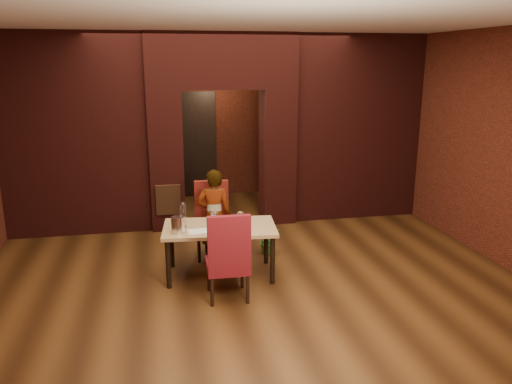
# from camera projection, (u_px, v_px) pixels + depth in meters

# --- Properties ---
(floor) EXTENTS (8.00, 8.00, 0.00)m
(floor) POSITION_uv_depth(u_px,v_px,m) (244.00, 267.00, 6.85)
(floor) COLOR #4C2C13
(floor) RESTS_ON ground
(ceiling) EXTENTS (7.00, 8.00, 0.04)m
(ceiling) POSITION_uv_depth(u_px,v_px,m) (242.00, 22.00, 6.04)
(ceiling) COLOR silver
(ceiling) RESTS_ON ground
(wall_back) EXTENTS (7.00, 0.04, 3.20)m
(wall_back) POSITION_uv_depth(u_px,v_px,m) (210.00, 119.00, 10.24)
(wall_back) COLOR maroon
(wall_back) RESTS_ON ground
(wall_front) EXTENTS (7.00, 0.04, 3.20)m
(wall_front) POSITION_uv_depth(u_px,v_px,m) (371.00, 283.00, 2.65)
(wall_front) COLOR maroon
(wall_front) RESTS_ON ground
(wall_right) EXTENTS (0.04, 8.00, 3.20)m
(wall_right) POSITION_uv_depth(u_px,v_px,m) (485.00, 144.00, 7.11)
(wall_right) COLOR maroon
(wall_right) RESTS_ON ground
(pillar_left) EXTENTS (0.55, 0.55, 2.30)m
(pillar_left) POSITION_uv_depth(u_px,v_px,m) (166.00, 160.00, 8.28)
(pillar_left) COLOR maroon
(pillar_left) RESTS_ON ground
(pillar_right) EXTENTS (0.55, 0.55, 2.30)m
(pillar_right) POSITION_uv_depth(u_px,v_px,m) (277.00, 156.00, 8.64)
(pillar_right) COLOR maroon
(pillar_right) RESTS_ON ground
(lintel) EXTENTS (2.45, 0.55, 0.90)m
(lintel) POSITION_uv_depth(u_px,v_px,m) (221.00, 61.00, 8.05)
(lintel) COLOR maroon
(lintel) RESTS_ON ground
(wing_wall_left) EXTENTS (2.28, 0.35, 3.20)m
(wing_wall_left) POSITION_uv_depth(u_px,v_px,m) (75.00, 136.00, 7.89)
(wing_wall_left) COLOR maroon
(wing_wall_left) RESTS_ON ground
(wing_wall_right) EXTENTS (2.28, 0.35, 3.20)m
(wing_wall_right) POSITION_uv_depth(u_px,v_px,m) (355.00, 128.00, 8.79)
(wing_wall_right) COLOR maroon
(wing_wall_right) RESTS_ON ground
(vent_panel) EXTENTS (0.40, 0.03, 0.50)m
(vent_panel) POSITION_uv_depth(u_px,v_px,m) (168.00, 200.00, 8.15)
(vent_panel) COLOR brown
(vent_panel) RESTS_ON ground
(rear_door) EXTENTS (0.90, 0.08, 2.10)m
(rear_door) POSITION_uv_depth(u_px,v_px,m) (191.00, 146.00, 10.25)
(rear_door) COLOR black
(rear_door) RESTS_ON ground
(rear_door_frame) EXTENTS (1.02, 0.04, 2.22)m
(rear_door_frame) POSITION_uv_depth(u_px,v_px,m) (191.00, 147.00, 10.21)
(rear_door_frame) COLOR black
(rear_door_frame) RESTS_ON ground
(dining_table) EXTENTS (1.52, 0.95, 0.68)m
(dining_table) POSITION_uv_depth(u_px,v_px,m) (220.00, 251.00, 6.54)
(dining_table) COLOR tan
(dining_table) RESTS_ON ground
(chair_far) EXTENTS (0.52, 0.52, 1.08)m
(chair_far) POSITION_uv_depth(u_px,v_px,m) (213.00, 221.00, 7.12)
(chair_far) COLOR maroon
(chair_far) RESTS_ON ground
(chair_near) EXTENTS (0.50, 0.50, 1.08)m
(chair_near) POSITION_uv_depth(u_px,v_px,m) (227.00, 255.00, 5.87)
(chair_near) COLOR maroon
(chair_near) RESTS_ON ground
(person_seated) EXTENTS (0.51, 0.36, 1.31)m
(person_seated) POSITION_uv_depth(u_px,v_px,m) (214.00, 215.00, 6.99)
(person_seated) COLOR beige
(person_seated) RESTS_ON ground
(wine_glass_a) EXTENTS (0.08, 0.08, 0.20)m
(wine_glass_a) POSITION_uv_depth(u_px,v_px,m) (213.00, 218.00, 6.45)
(wine_glass_a) COLOR white
(wine_glass_a) RESTS_ON dining_table
(wine_glass_b) EXTENTS (0.08, 0.08, 0.19)m
(wine_glass_b) POSITION_uv_depth(u_px,v_px,m) (215.00, 219.00, 6.43)
(wine_glass_b) COLOR white
(wine_glass_b) RESTS_ON dining_table
(wine_glass_c) EXTENTS (0.08, 0.08, 0.20)m
(wine_glass_c) POSITION_uv_depth(u_px,v_px,m) (240.00, 220.00, 6.37)
(wine_glass_c) COLOR white
(wine_glass_c) RESTS_ON dining_table
(tasting_sheet) EXTENTS (0.30, 0.23, 0.00)m
(tasting_sheet) POSITION_uv_depth(u_px,v_px,m) (199.00, 231.00, 6.26)
(tasting_sheet) COLOR white
(tasting_sheet) RESTS_ON dining_table
(wine_bucket) EXTENTS (0.17, 0.17, 0.20)m
(wine_bucket) POSITION_uv_depth(u_px,v_px,m) (178.00, 225.00, 6.19)
(wine_bucket) COLOR silver
(wine_bucket) RESTS_ON dining_table
(water_bottle) EXTENTS (0.08, 0.08, 0.33)m
(water_bottle) POSITION_uv_depth(u_px,v_px,m) (183.00, 215.00, 6.38)
(water_bottle) COLOR silver
(water_bottle) RESTS_ON dining_table
(potted_plant) EXTENTS (0.45, 0.44, 0.38)m
(potted_plant) POSITION_uv_depth(u_px,v_px,m) (268.00, 241.00, 7.33)
(potted_plant) COLOR #387125
(potted_plant) RESTS_ON ground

